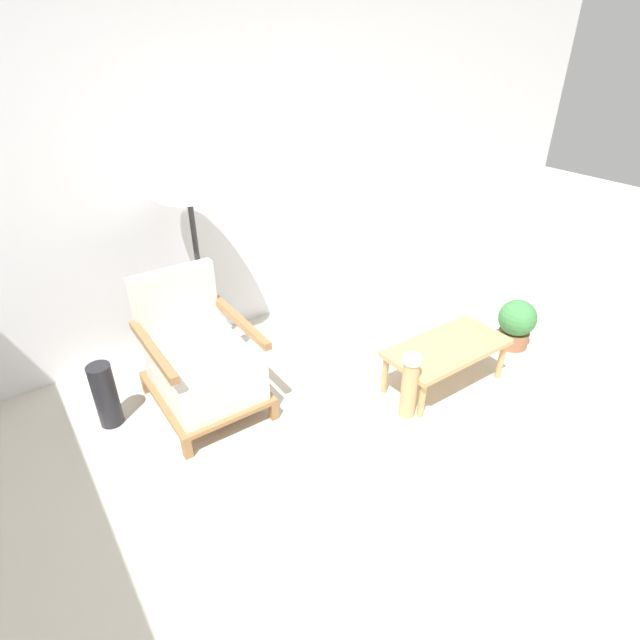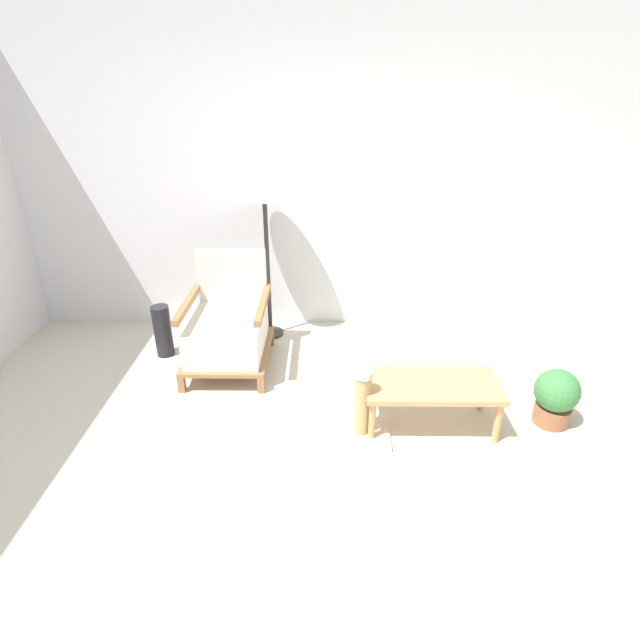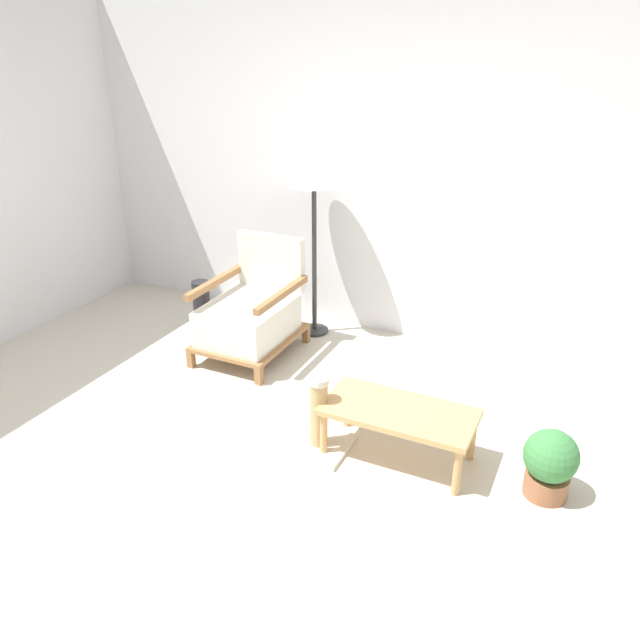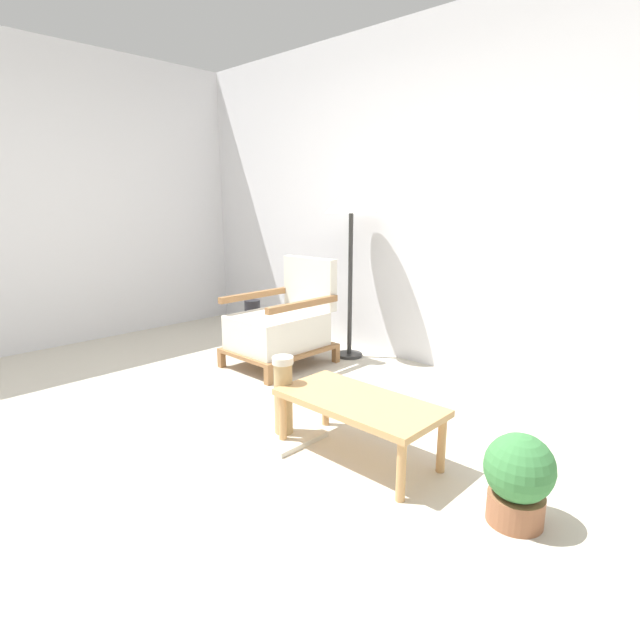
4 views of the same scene
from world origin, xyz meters
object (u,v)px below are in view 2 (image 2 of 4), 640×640
object	(u,v)px
scratching_post	(362,415)
floor_lamp	(264,193)
vase	(163,331)
armchair	(228,328)
coffee_table	(432,388)
potted_plant	(556,396)

from	to	relation	value
scratching_post	floor_lamp	bearing A→B (deg)	116.99
vase	armchair	bearing A→B (deg)	-15.09
floor_lamp	scratching_post	xyz separation A→B (m)	(0.74, -1.45, -1.13)
coffee_table	floor_lamp	bearing A→B (deg)	131.84
coffee_table	potted_plant	size ratio (longest dim) A/B	2.19
coffee_table	scratching_post	distance (m)	0.49
coffee_table	scratching_post	world-z (taller)	scratching_post
vase	potted_plant	world-z (taller)	vase
floor_lamp	vase	xyz separation A→B (m)	(-0.85, -0.39, -1.06)
coffee_table	potted_plant	world-z (taller)	potted_plant
floor_lamp	scratching_post	distance (m)	1.97
floor_lamp	coffee_table	distance (m)	2.05
floor_lamp	coffee_table	xyz separation A→B (m)	(1.19, -1.33, -0.99)
potted_plant	scratching_post	bearing A→B (deg)	-173.53
armchair	coffee_table	size ratio (longest dim) A/B	0.99
floor_lamp	potted_plant	distance (m)	2.64
vase	coffee_table	bearing A→B (deg)	-24.75
armchair	potted_plant	world-z (taller)	armchair
armchair	potted_plant	distance (m)	2.42
armchair	floor_lamp	xyz separation A→B (m)	(0.27, 0.55, 0.95)
armchair	scratching_post	world-z (taller)	armchair
potted_plant	scratching_post	xyz separation A→B (m)	(-1.29, -0.15, -0.05)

